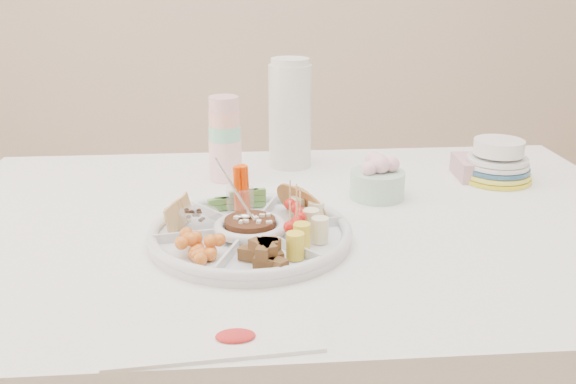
{
  "coord_description": "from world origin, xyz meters",
  "views": [
    {
      "loc": [
        -0.12,
        -1.23,
        1.26
      ],
      "look_at": [
        -0.02,
        -0.01,
        0.82
      ],
      "focal_mm": 40.0,
      "sensor_mm": 36.0,
      "label": 1
    }
  ],
  "objects": [
    {
      "name": "cup_stack",
      "position": [
        -0.15,
        0.27,
        0.87
      ],
      "size": [
        0.1,
        0.1,
        0.22
      ],
      "primitive_type": "cylinder",
      "rotation": [
        0.0,
        0.0,
        0.23
      ],
      "color": "white",
      "rests_on": "dining_table"
    },
    {
      "name": "dining_table",
      "position": [
        0.0,
        0.0,
        0.38
      ],
      "size": [
        1.52,
        1.02,
        0.76
      ],
      "primitive_type": "cube",
      "color": "white",
      "rests_on": "floor"
    },
    {
      "name": "party_tray",
      "position": [
        -0.1,
        -0.11,
        0.78
      ],
      "size": [
        0.44,
        0.44,
        0.04
      ],
      "primitive_type": "cylinder",
      "rotation": [
        0.0,
        0.0,
        0.17
      ],
      "color": "silver",
      "rests_on": "dining_table"
    },
    {
      "name": "plate_stack",
      "position": [
        0.5,
        0.21,
        0.81
      ],
      "size": [
        0.2,
        0.2,
        0.11
      ],
      "primitive_type": "cylinder",
      "rotation": [
        0.0,
        0.0,
        -0.17
      ],
      "color": "gold",
      "rests_on": "dining_table"
    },
    {
      "name": "thermos",
      "position": [
        0.01,
        0.37,
        0.9
      ],
      "size": [
        0.11,
        0.11,
        0.28
      ],
      "primitive_type": "cylinder",
      "rotation": [
        0.0,
        0.0,
        0.01
      ],
      "color": "silver",
      "rests_on": "dining_table"
    },
    {
      "name": "flower_bowl",
      "position": [
        0.19,
        0.11,
        0.8
      ],
      "size": [
        0.16,
        0.16,
        0.09
      ],
      "primitive_type": "cylinder",
      "rotation": [
        0.0,
        0.0,
        0.38
      ],
      "color": "#79B293",
      "rests_on": "dining_table"
    },
    {
      "name": "bean_dip",
      "position": [
        -0.1,
        -0.11,
        0.79
      ],
      "size": [
        0.11,
        0.11,
        0.04
      ],
      "primitive_type": "cylinder",
      "rotation": [
        0.0,
        0.0,
        0.17
      ],
      "color": "black",
      "rests_on": "party_tray"
    },
    {
      "name": "banana_tomato",
      "position": [
        0.02,
        -0.15,
        0.82
      ],
      "size": [
        0.12,
        0.12,
        0.08
      ],
      "primitive_type": null,
      "rotation": [
        0.0,
        0.0,
        0.17
      ],
      "color": "#FFE469",
      "rests_on": "party_tray"
    },
    {
      "name": "cherries",
      "position": [
        -0.2,
        -0.19,
        0.79
      ],
      "size": [
        0.12,
        0.12,
        0.04
      ],
      "primitive_type": null,
      "rotation": [
        0.0,
        0.0,
        0.17
      ],
      "color": "orange",
      "rests_on": "party_tray"
    },
    {
      "name": "placemat",
      "position": [
        -0.16,
        -0.45,
        0.76
      ],
      "size": [
        0.31,
        0.13,
        0.01
      ],
      "primitive_type": "cube",
      "rotation": [
        0.0,
        0.0,
        0.09
      ],
      "color": "white",
      "rests_on": "dining_table"
    },
    {
      "name": "pita_raisins",
      "position": [
        -0.22,
        -0.06,
        0.8
      ],
      "size": [
        0.12,
        0.12,
        0.06
      ],
      "primitive_type": null,
      "rotation": [
        0.0,
        0.0,
        0.17
      ],
      "color": "#ECC964",
      "rests_on": "party_tray"
    },
    {
      "name": "carrot_cucumber",
      "position": [
        -0.13,
        0.02,
        0.82
      ],
      "size": [
        0.13,
        0.13,
        0.1
      ],
      "primitive_type": null,
      "rotation": [
        0.0,
        0.0,
        0.17
      ],
      "color": "#FE4300",
      "rests_on": "party_tray"
    },
    {
      "name": "granola_chunks",
      "position": [
        -0.08,
        -0.24,
        0.79
      ],
      "size": [
        0.11,
        0.11,
        0.04
      ],
      "primitive_type": null,
      "rotation": [
        0.0,
        0.0,
        0.17
      ],
      "color": "brown",
      "rests_on": "party_tray"
    },
    {
      "name": "napkin_stack",
      "position": [
        0.49,
        0.24,
        0.78
      ],
      "size": [
        0.15,
        0.13,
        0.05
      ],
      "primitive_type": "cube",
      "rotation": [
        0.0,
        0.0,
        -0.06
      ],
      "color": "#C6959E",
      "rests_on": "dining_table"
    },
    {
      "name": "tortillas",
      "position": [
        -0.0,
        -0.02,
        0.8
      ],
      "size": [
        0.12,
        0.12,
        0.06
      ],
      "primitive_type": null,
      "rotation": [
        0.0,
        0.0,
        0.17
      ],
      "color": "#9F5E30",
      "rests_on": "party_tray"
    }
  ]
}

